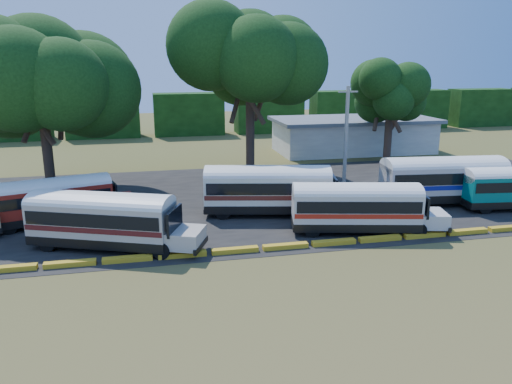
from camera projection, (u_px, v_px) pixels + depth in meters
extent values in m
plane|color=#3E4A18|center=(264.00, 257.00, 28.02)|extent=(160.00, 160.00, 0.00)
cube|color=black|center=(242.00, 199.00, 39.55)|extent=(64.00, 24.00, 0.02)
cube|color=gold|center=(10.00, 269.00, 26.14)|extent=(2.70, 0.45, 0.30)
cube|color=gold|center=(70.00, 264.00, 26.76)|extent=(2.70, 0.45, 0.30)
cube|color=gold|center=(128.00, 259.00, 27.38)|extent=(2.70, 0.45, 0.30)
cube|color=gold|center=(182.00, 255.00, 28.00)|extent=(2.70, 0.45, 0.30)
cube|color=gold|center=(235.00, 250.00, 28.62)|extent=(2.70, 0.45, 0.30)
cube|color=gold|center=(285.00, 246.00, 29.24)|extent=(2.70, 0.45, 0.30)
cube|color=gold|center=(334.00, 242.00, 29.86)|extent=(2.70, 0.45, 0.30)
cube|color=gold|center=(380.00, 239.00, 30.48)|extent=(2.70, 0.45, 0.30)
cube|color=gold|center=(424.00, 235.00, 31.10)|extent=(2.70, 0.45, 0.30)
cube|color=gold|center=(467.00, 232.00, 31.72)|extent=(2.70, 0.45, 0.30)
cube|color=gold|center=(508.00, 228.00, 32.34)|extent=(2.70, 0.45, 0.30)
cube|color=silver|center=(353.00, 136.00, 59.59)|extent=(18.00, 8.00, 3.60)
cube|color=#54575B|center=(354.00, 120.00, 59.07)|extent=(19.00, 9.00, 0.40)
cube|color=black|center=(11.00, 118.00, 67.57)|extent=(10.00, 4.00, 6.00)
cube|color=black|center=(103.00, 116.00, 70.05)|extent=(10.00, 4.00, 6.00)
cube|color=black|center=(189.00, 114.00, 72.54)|extent=(10.00, 4.00, 6.00)
cube|color=black|center=(269.00, 112.00, 75.02)|extent=(10.00, 4.00, 6.00)
cube|color=black|center=(344.00, 110.00, 77.50)|extent=(10.00, 4.00, 6.00)
cube|color=black|center=(414.00, 109.00, 79.98)|extent=(10.00, 4.00, 6.00)
cube|color=black|center=(480.00, 107.00, 82.46)|extent=(10.00, 4.00, 6.00)
cube|color=black|center=(0.00, 225.00, 31.62)|extent=(0.93, 2.62, 0.33)
cylinder|color=black|center=(111.00, 213.00, 34.50)|extent=(0.98, 0.51, 0.94)
cylinder|color=black|center=(105.00, 206.00, 36.22)|extent=(0.98, 0.51, 0.94)
cylinder|color=black|center=(9.00, 227.00, 31.56)|extent=(0.98, 0.51, 0.94)
cylinder|color=black|center=(7.00, 219.00, 33.27)|extent=(0.98, 0.51, 0.94)
cube|color=black|center=(53.00, 215.00, 33.64)|extent=(8.08, 4.40, 0.52)
cube|color=maroon|center=(51.00, 199.00, 33.35)|extent=(8.08, 4.40, 1.73)
cube|color=black|center=(50.00, 196.00, 33.29)|extent=(7.80, 4.37, 0.72)
ellipsoid|color=white|center=(49.00, 186.00, 33.12)|extent=(8.08, 4.40, 1.06)
cube|color=maroon|center=(122.00, 202.00, 35.73)|extent=(2.20, 2.46, 0.90)
cube|color=black|center=(113.00, 190.00, 35.22)|extent=(0.73, 2.12, 1.29)
cube|color=black|center=(134.00, 205.00, 36.19)|extent=(0.80, 2.27, 0.28)
cylinder|color=black|center=(161.00, 251.00, 27.61)|extent=(1.05, 0.65, 1.01)
cylinder|color=black|center=(174.00, 237.00, 29.67)|extent=(1.05, 0.65, 1.01)
cylinder|color=black|center=(47.00, 243.00, 28.74)|extent=(1.05, 0.65, 1.01)
cylinder|color=black|center=(67.00, 231.00, 30.81)|extent=(1.05, 0.65, 1.01)
cube|color=black|center=(103.00, 237.00, 29.25)|extent=(8.66, 5.49, 0.56)
cube|color=#BCAFA3|center=(102.00, 218.00, 28.94)|extent=(8.66, 5.49, 1.86)
cube|color=black|center=(101.00, 214.00, 28.88)|extent=(8.37, 5.42, 0.78)
cube|color=#4C1314|center=(102.00, 224.00, 29.04)|extent=(8.59, 5.49, 0.30)
ellipsoid|color=white|center=(100.00, 203.00, 28.70)|extent=(8.66, 5.49, 1.14)
cube|color=#BCAFA3|center=(186.00, 238.00, 28.34)|extent=(2.53, 2.75, 0.96)
cube|color=black|center=(175.00, 220.00, 28.19)|extent=(1.02, 2.22, 1.39)
cube|color=black|center=(201.00, 245.00, 28.30)|extent=(1.11, 2.37, 0.30)
cube|color=black|center=(40.00, 235.00, 29.95)|extent=(1.11, 2.37, 0.30)
cylinder|color=black|center=(328.00, 212.00, 34.55)|extent=(1.11, 0.52, 1.07)
cylinder|color=black|center=(324.00, 203.00, 36.76)|extent=(1.11, 0.52, 1.07)
cylinder|color=black|center=(223.00, 212.00, 34.50)|extent=(1.11, 0.52, 1.07)
cylinder|color=black|center=(225.00, 203.00, 36.72)|extent=(1.11, 0.52, 1.07)
cube|color=black|center=(267.00, 205.00, 35.59)|extent=(9.16, 4.46, 0.59)
cube|color=white|center=(267.00, 188.00, 35.26)|extent=(9.16, 4.46, 1.96)
cube|color=black|center=(267.00, 185.00, 35.20)|extent=(8.83, 4.45, 0.82)
cube|color=#571D16|center=(267.00, 193.00, 35.36)|extent=(9.09, 4.48, 0.32)
ellipsoid|color=white|center=(267.00, 174.00, 35.01)|extent=(9.16, 4.46, 1.21)
cube|color=white|center=(342.00, 201.00, 35.54)|extent=(2.38, 2.71, 1.02)
cube|color=black|center=(334.00, 186.00, 35.26)|extent=(0.67, 2.45, 1.47)
cube|color=black|center=(355.00, 206.00, 35.65)|extent=(0.74, 2.61, 0.32)
cube|color=black|center=(207.00, 206.00, 35.59)|extent=(0.74, 2.61, 0.32)
cylinder|color=black|center=(419.00, 230.00, 30.95)|extent=(1.01, 0.48, 0.97)
cylinder|color=black|center=(409.00, 220.00, 32.96)|extent=(1.01, 0.48, 0.97)
cylinder|color=black|center=(312.00, 230.00, 31.01)|extent=(1.01, 0.48, 0.97)
cylinder|color=black|center=(309.00, 220.00, 33.02)|extent=(1.01, 0.48, 0.97)
cube|color=black|center=(355.00, 223.00, 31.95)|extent=(8.33, 4.15, 0.54)
cube|color=beige|center=(356.00, 205.00, 31.65)|extent=(8.33, 4.15, 1.78)
cube|color=black|center=(356.00, 202.00, 31.60)|extent=(8.03, 4.14, 0.75)
cube|color=#A81E10|center=(355.00, 211.00, 31.74)|extent=(8.26, 4.17, 0.29)
ellipsoid|color=white|center=(356.00, 192.00, 31.42)|extent=(8.33, 4.15, 1.10)
cube|color=beige|center=(431.00, 219.00, 31.84)|extent=(2.19, 2.48, 0.93)
cube|color=black|center=(423.00, 204.00, 31.59)|extent=(0.64, 2.22, 1.34)
cube|color=black|center=(444.00, 224.00, 31.93)|extent=(0.70, 2.37, 0.29)
cube|color=black|center=(293.00, 224.00, 32.01)|extent=(0.70, 2.37, 0.29)
cylinder|color=black|center=(503.00, 199.00, 37.51)|extent=(1.13, 0.42, 1.11)
cylinder|color=black|center=(486.00, 191.00, 39.78)|extent=(1.13, 0.42, 1.11)
cylinder|color=black|center=(407.00, 203.00, 36.70)|extent=(1.13, 0.42, 1.11)
cylinder|color=black|center=(395.00, 194.00, 38.97)|extent=(1.13, 0.42, 1.11)
cube|color=black|center=(441.00, 195.00, 38.14)|extent=(9.32, 3.70, 0.61)
cube|color=beige|center=(443.00, 178.00, 37.80)|extent=(9.32, 3.70, 2.03)
cube|color=black|center=(443.00, 175.00, 37.74)|extent=(8.96, 3.72, 0.85)
cube|color=navy|center=(442.00, 183.00, 37.90)|extent=(9.23, 3.73, 0.33)
ellipsoid|color=white|center=(444.00, 165.00, 37.54)|extent=(9.32, 3.70, 1.25)
cube|color=beige|center=(510.00, 189.00, 38.65)|extent=(2.24, 2.63, 1.05)
cube|color=black|center=(503.00, 175.00, 38.29)|extent=(0.43, 2.55, 1.52)
cube|color=black|center=(385.00, 198.00, 37.68)|extent=(0.48, 2.72, 0.33)
cylinder|color=black|center=(485.00, 208.00, 35.73)|extent=(0.98, 0.38, 0.95)
cylinder|color=black|center=(471.00, 200.00, 37.69)|extent=(0.98, 0.38, 0.95)
cube|color=black|center=(464.00, 203.00, 36.60)|extent=(0.45, 2.34, 0.29)
cylinder|color=#3B271D|center=(48.00, 155.00, 39.61)|extent=(0.80, 0.80, 6.77)
cylinder|color=#3B271D|center=(61.00, 117.00, 39.54)|extent=(1.27, 2.50, 3.88)
cylinder|color=#3B271D|center=(32.00, 118.00, 39.45)|extent=(1.94, 2.20, 3.88)
cylinder|color=#3B271D|center=(37.00, 120.00, 37.61)|extent=(2.54, 0.87, 3.88)
ellipsoid|color=black|center=(39.00, 70.00, 37.92)|extent=(11.40, 11.40, 8.36)
cylinder|color=#3B271D|center=(250.00, 135.00, 46.40)|extent=(0.80, 0.80, 7.78)
cylinder|color=#3B271D|center=(262.00, 99.00, 46.21)|extent=(1.37, 2.79, 4.43)
cylinder|color=#3B271D|center=(238.00, 99.00, 46.12)|extent=(2.14, 2.44, 4.43)
cylinder|color=#3B271D|center=(251.00, 100.00, 44.28)|extent=(2.84, 0.92, 4.43)
ellipsoid|color=black|center=(250.00, 52.00, 44.47)|extent=(10.17, 10.17, 7.46)
cylinder|color=#3B271D|center=(388.00, 138.00, 52.74)|extent=(0.80, 0.80, 5.30)
cylinder|color=#3B271D|center=(398.00, 116.00, 52.83)|extent=(1.11, 2.07, 3.09)
cylinder|color=#3B271D|center=(377.00, 116.00, 52.74)|extent=(1.65, 1.84, 3.09)
cylinder|color=#3B271D|center=(393.00, 118.00, 50.90)|extent=(2.08, 0.79, 3.09)
ellipsoid|color=black|center=(391.00, 88.00, 51.39)|extent=(6.52, 6.52, 4.78)
cylinder|color=gray|center=(346.00, 142.00, 39.93)|extent=(0.30, 0.30, 8.74)
cube|color=gray|center=(348.00, 92.00, 38.91)|extent=(1.60, 0.12, 0.12)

